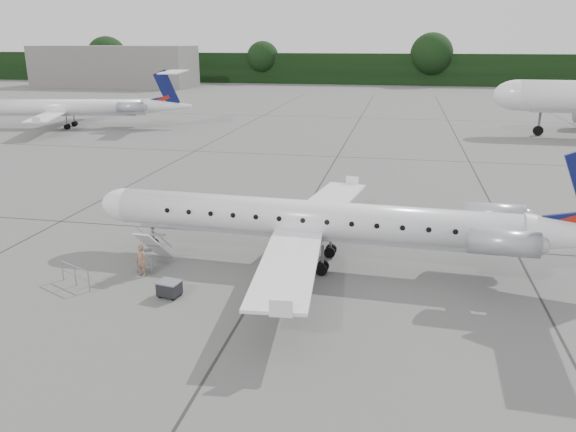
# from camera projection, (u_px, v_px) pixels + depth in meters

# --- Properties ---
(ground) EXTENTS (320.00, 320.00, 0.00)m
(ground) POSITION_uv_depth(u_px,v_px,m) (349.00, 283.00, 27.12)
(ground) COLOR #5F5F5D
(ground) RESTS_ON ground
(treeline) EXTENTS (260.00, 4.00, 8.00)m
(treeline) POSITION_uv_depth(u_px,v_px,m) (397.00, 69.00, 147.54)
(treeline) COLOR black
(treeline) RESTS_ON ground
(terminal_building) EXTENTS (40.00, 14.00, 10.00)m
(terminal_building) POSITION_uv_depth(u_px,v_px,m) (115.00, 66.00, 141.73)
(terminal_building) COLOR slate
(terminal_building) RESTS_ON ground
(main_regional_jet) EXTENTS (27.25, 20.14, 6.80)m
(main_regional_jet) POSITION_uv_depth(u_px,v_px,m) (309.00, 201.00, 28.62)
(main_regional_jet) COLOR white
(main_regional_jet) RESTS_ON ground
(airstair) EXTENTS (0.95, 2.51, 2.13)m
(airstair) POSITION_uv_depth(u_px,v_px,m) (154.00, 246.00, 29.00)
(airstair) COLOR white
(airstair) RESTS_ON ground
(passenger) EXTENTS (0.69, 0.55, 1.63)m
(passenger) POSITION_uv_depth(u_px,v_px,m) (141.00, 260.00, 27.78)
(passenger) COLOR #936950
(passenger) RESTS_ON ground
(safety_railing) EXTENTS (2.01, 1.04, 1.00)m
(safety_railing) POSITION_uv_depth(u_px,v_px,m) (75.00, 276.00, 26.73)
(safety_railing) COLOR gray
(safety_railing) RESTS_ON ground
(baggage_cart) EXTENTS (1.08, 0.93, 0.83)m
(baggage_cart) POSITION_uv_depth(u_px,v_px,m) (169.00, 288.00, 25.59)
(baggage_cart) COLOR black
(baggage_cart) RESTS_ON ground
(bg_regional_left) EXTENTS (32.22, 25.98, 7.52)m
(bg_regional_left) POSITION_uv_depth(u_px,v_px,m) (60.00, 99.00, 74.50)
(bg_regional_left) COLOR white
(bg_regional_left) RESTS_ON ground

